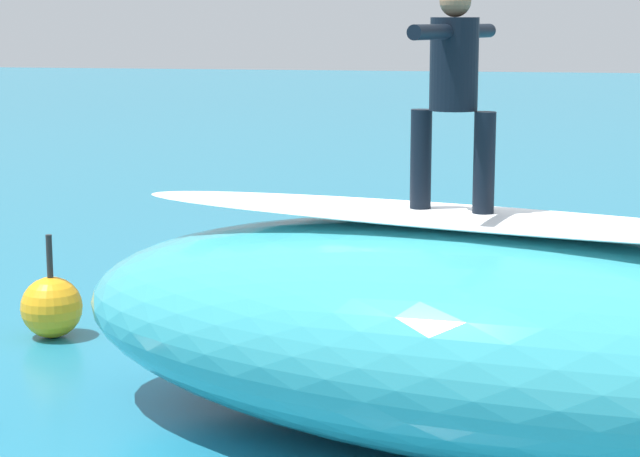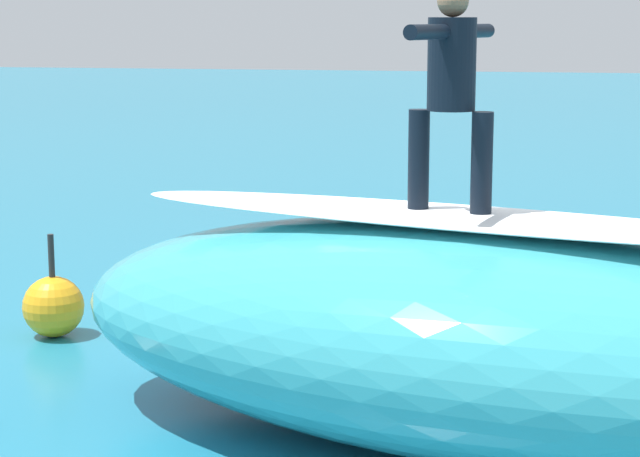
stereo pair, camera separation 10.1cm
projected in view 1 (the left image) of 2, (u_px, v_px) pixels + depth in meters
The scene contains 9 objects.
ground_plane at pixel (454, 364), 10.39m from camera, with size 120.00×120.00×0.00m, color teal.
wave_crest at pixel (472, 335), 8.33m from camera, with size 6.39×2.86×1.62m, color teal.
wave_foam_lip at pixel (475, 218), 8.18m from camera, with size 5.43×1.00×0.08m, color white.
surfboard_riding at pixel (451, 216), 8.25m from camera, with size 2.27×0.46×0.08m, color silver.
surfer_riding at pixel (454, 81), 8.08m from camera, with size 0.61×1.47×1.57m.
surfboard_paddling at pixel (229, 318), 11.86m from camera, with size 2.31×0.51×0.07m, color #33B2D1.
surfer_paddling at pixel (236, 304), 11.74m from camera, with size 1.48×1.21×0.31m.
buoy_marker at pixel (52, 307), 11.22m from camera, with size 0.60×0.60×1.01m.
foam_patch_far at pixel (443, 300), 12.52m from camera, with size 0.74×0.47×0.12m, color white.
Camera 1 is at (-0.92, 10.04, 3.04)m, focal length 65.17 mm.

